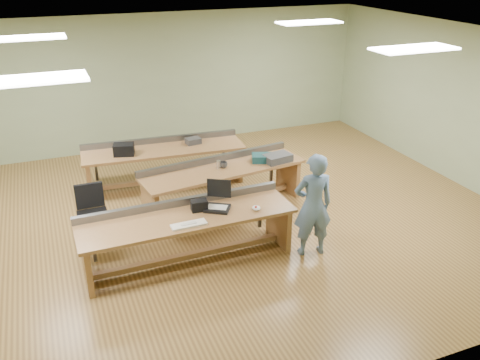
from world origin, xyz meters
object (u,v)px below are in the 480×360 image
Objects in this scene: workbench_front at (187,227)px; parts_bin_grey at (278,158)px; parts_bin_teal at (262,158)px; task_chair at (94,223)px; mug at (224,165)px; workbench_back at (164,157)px; camera_bag at (199,205)px; laptop_base at (217,208)px; workbench_mid at (223,178)px; drinks_can at (219,164)px; person at (313,205)px.

parts_bin_grey reaches higher than workbench_front.
workbench_front is at bearing -141.39° from parts_bin_teal.
mug is (2.31, 0.44, 0.45)m from task_chair.
workbench_back is at bearing 48.66° from task_chair.
task_chair reaches higher than workbench_front.
camera_bag reaches higher than mug.
parts_bin_teal is at bearing 78.68° from laptop_base.
task_chair is (-1.57, -1.77, -0.21)m from workbench_back.
laptop_base is 2.11m from parts_bin_grey.
workbench_front is 1.04× the size of workbench_mid.
workbench_back is 23.55× the size of drinks_can.
drinks_can is at bearing 174.15° from parts_bin_grey.
mug is at bearing -178.86° from parts_bin_teal.
parts_bin_grey is at bearing -22.45° from parts_bin_teal.
task_chair is at bearing -171.63° from parts_bin_teal.
person is 3.39m from task_chair.
person is 6.86× the size of camera_bag.
mug is at bearing -21.42° from workbench_mid.
workbench_back is at bearing 82.12° from workbench_front.
person is 11.97× the size of mug.
person is at bearing -68.48° from drinks_can.
workbench_front is at bearing -92.68° from workbench_back.
person reaches higher than parts_bin_grey.
workbench_front is 13.28× the size of camera_bag.
laptop_base is 0.37× the size of task_chair.
person reaches higher than drinks_can.
parts_bin_teal is at bearing 8.60° from task_chair.
mug is at bearing 174.86° from parts_bin_grey.
camera_bag reaches higher than drinks_can.
task_chair reaches higher than workbench_back.
workbench_mid and workbench_back have the same top height.
workbench_back is 1.93× the size of person.
drinks_can reaches higher than laptop_base.
task_chair reaches higher than laptop_base.
task_chair is at bearing -178.96° from laptop_base.
workbench_front reaches higher than mug.
workbench_back is 1.49m from drinks_can.
workbench_back is at bearing 140.70° from parts_bin_grey.
task_chair is (-1.22, 1.01, -0.21)m from workbench_front.
parts_bin_teal is (3.06, 0.45, 0.47)m from task_chair.
mug is at bearing -56.47° from workbench_back.
workbench_front is 0.35m from camera_bag.
parts_bin_teal is 2.77× the size of drinks_can.
mug is at bearing -13.89° from drinks_can.
workbench_mid is at bearing -179.19° from parts_bin_teal.
parts_bin_grey is 3.69× the size of drinks_can.
workbench_mid is 1.87× the size of person.
task_chair is 2.59× the size of parts_bin_teal.
parts_bin_grey is at bearing 39.99° from camera_bag.
laptop_base is at bearing -10.82° from person.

